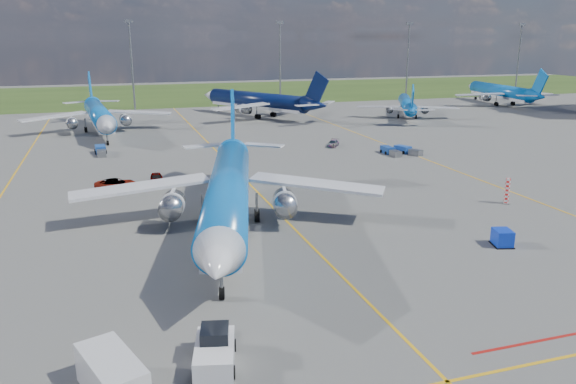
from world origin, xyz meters
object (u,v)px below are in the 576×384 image
object	(u,v)px
service_van	(112,376)
warning_post	(507,191)
service_car_c	(333,143)
main_airliner	(229,231)
bg_jet_n	(257,117)
service_car_a	(157,178)
bg_jet_ne	(406,117)
bg_jet_ene	(499,105)
baggage_tug_e	(407,150)
uld_container	(502,238)
service_car_b	(117,184)
pushback_tug	(215,351)
baggage_tug_c	(101,151)
baggage_tug_w	(390,151)
bg_jet_nnw	(101,133)

from	to	relation	value
service_van	warning_post	bearing A→B (deg)	9.08
warning_post	service_car_c	distance (m)	38.79
main_airliner	service_car_c	world-z (taller)	main_airliner
bg_jet_n	service_car_a	distance (m)	63.94
bg_jet_ne	service_car_c	bearing A→B (deg)	69.03
main_airliner	bg_jet_ene	bearing A→B (deg)	54.73
bg_jet_ne	baggage_tug_e	bearing A→B (deg)	86.32
uld_container	service_car_b	distance (m)	45.42
main_airliner	uld_container	size ratio (longest dim) A/B	23.84
service_car_b	service_van	bearing A→B (deg)	177.82
service_car_a	baggage_tug_e	world-z (taller)	service_car_a
bg_jet_n	uld_container	world-z (taller)	bg_jet_n
pushback_tug	service_car_b	distance (m)	42.25
warning_post	bg_jet_n	distance (m)	79.50
warning_post	uld_container	xyz separation A→B (m)	(-9.26, -11.14, -0.75)
service_van	baggage_tug_c	xyz separation A→B (m)	(-0.71, 67.27, -0.56)
warning_post	baggage_tug_w	world-z (taller)	warning_post
bg_jet_ene	service_van	xyz separation A→B (m)	(-106.53, -105.88, 1.14)
pushback_tug	baggage_tug_w	distance (m)	64.27
pushback_tug	baggage_tug_e	world-z (taller)	pushback_tug
service_car_a	service_car_c	world-z (taller)	service_car_a
bg_jet_n	baggage_tug_e	bearing A→B (deg)	73.68
warning_post	bg_jet_ene	size ratio (longest dim) A/B	0.07
service_car_c	baggage_tug_c	size ratio (longest dim) A/B	0.69
pushback_tug	service_van	distance (m)	5.92
pushback_tug	baggage_tug_e	size ratio (longest dim) A/B	1.17
service_car_c	warning_post	bearing A→B (deg)	-46.47
bg_jet_n	service_van	bearing A→B (deg)	41.13
pushback_tug	warning_post	bearing A→B (deg)	43.84
service_car_b	uld_container	bearing A→B (deg)	-133.48
uld_container	baggage_tug_w	distance (m)	41.54
bg_jet_n	baggage_tug_e	xyz separation A→B (m)	(12.25, -50.09, 0.54)
warning_post	bg_jet_n	world-z (taller)	bg_jet_n
bg_jet_ene	baggage_tug_c	bearing A→B (deg)	27.17
bg_jet_ne	service_car_b	bearing A→B (deg)	60.81
bg_jet_ne	uld_container	world-z (taller)	bg_jet_ne
uld_container	baggage_tug_e	size ratio (longest dim) A/B	0.36
warning_post	service_car_b	bearing A→B (deg)	155.07
service_van	main_airliner	bearing A→B (deg)	45.33
baggage_tug_e	uld_container	bearing A→B (deg)	-128.31
warning_post	baggage_tug_w	size ratio (longest dim) A/B	0.59
service_van	service_car_b	size ratio (longest dim) A/B	0.98
service_car_b	service_car_a	bearing A→B (deg)	-68.22
bg_jet_ene	main_airliner	world-z (taller)	main_airliner
bg_jet_n	warning_post	bearing A→B (deg)	66.30
uld_container	baggage_tug_w	size ratio (longest dim) A/B	0.37
bg_jet_ne	bg_jet_ene	xyz separation A→B (m)	(37.68, 14.52, 0.00)
baggage_tug_c	pushback_tug	bearing A→B (deg)	-87.78
bg_jet_nnw	baggage_tug_e	distance (m)	60.18
warning_post	main_airliner	bearing A→B (deg)	179.24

